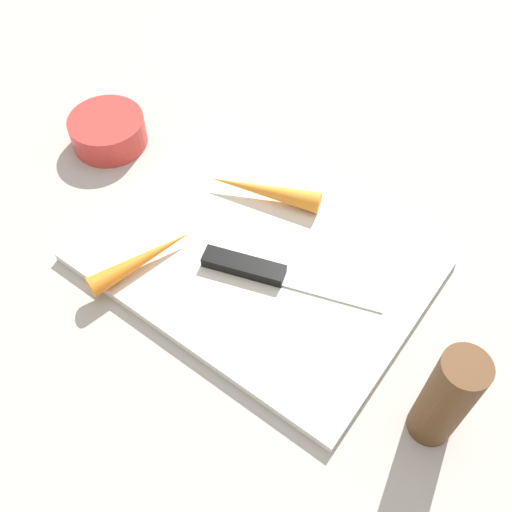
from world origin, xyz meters
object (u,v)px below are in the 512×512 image
at_px(knife, 254,268).
at_px(carrot_short, 142,259).
at_px(cutting_board, 256,259).
at_px(small_bowl, 108,131).
at_px(pepper_grinder, 446,399).
at_px(carrot_long, 264,190).

bearing_deg(knife, carrot_short, -165.55).
xyz_separation_m(cutting_board, carrot_short, (-0.09, -0.08, 0.02)).
height_order(small_bowl, pepper_grinder, pepper_grinder).
xyz_separation_m(carrot_long, small_bowl, (-0.22, -0.03, -0.01)).
bearing_deg(pepper_grinder, cutting_board, 167.32).
xyz_separation_m(small_bowl, pepper_grinder, (0.50, -0.10, 0.04)).
bearing_deg(small_bowl, knife, -12.12).
bearing_deg(pepper_grinder, carrot_long, 155.72).
distance_m(carrot_short, pepper_grinder, 0.33).
bearing_deg(pepper_grinder, carrot_short, -174.97).
relative_size(knife, small_bowl, 2.05).
relative_size(knife, carrot_long, 1.46).
bearing_deg(cutting_board, knife, -59.67).
bearing_deg(carrot_short, knife, -40.02).
bearing_deg(carrot_long, small_bowl, -11.07).
xyz_separation_m(cutting_board, pepper_grinder, (0.24, -0.05, 0.06)).
xyz_separation_m(carrot_short, pepper_grinder, (0.33, 0.03, 0.04)).
bearing_deg(carrot_short, cutting_board, -30.31).
height_order(carrot_short, small_bowl, small_bowl).
height_order(cutting_board, knife, knife).
height_order(knife, pepper_grinder, pepper_grinder).
height_order(cutting_board, carrot_long, carrot_long).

